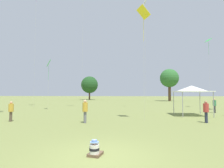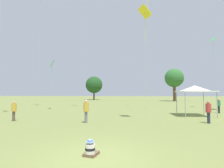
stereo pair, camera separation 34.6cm
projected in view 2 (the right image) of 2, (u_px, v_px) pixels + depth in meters
name	position (u px, v px, depth m)	size (l,w,h in m)	color
ground_plane	(96.00, 157.00, 6.03)	(300.00, 300.00, 0.00)	olive
seated_toddler	(90.00, 149.00, 6.19)	(0.54, 0.62, 0.58)	brown
person_standing_2	(14.00, 109.00, 14.09)	(0.44, 0.44, 1.59)	brown
person_standing_3	(208.00, 110.00, 12.97)	(0.53, 0.53, 1.66)	#282D42
person_standing_4	(86.00, 109.00, 13.18)	(0.51, 0.51, 1.75)	slate
person_standing_5	(219.00, 105.00, 19.70)	(0.41, 0.41, 1.64)	black
canopy_tent	(195.00, 89.00, 17.41)	(3.24, 3.24, 3.01)	white
kite_2	(52.00, 65.00, 24.22)	(0.90, 1.16, 6.86)	green
kite_3	(213.00, 42.00, 26.20)	(0.97, 1.06, 10.64)	green
kite_7	(145.00, 15.00, 14.60)	(1.15, 1.31, 9.44)	yellow
kite_8	(148.00, 4.00, 26.36)	(0.56, 1.38, 16.76)	white
distant_tree_0	(174.00, 78.00, 51.24)	(5.45, 5.45, 9.55)	brown
distant_tree_1	(94.00, 85.00, 63.38)	(6.08, 6.08, 8.46)	#473323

